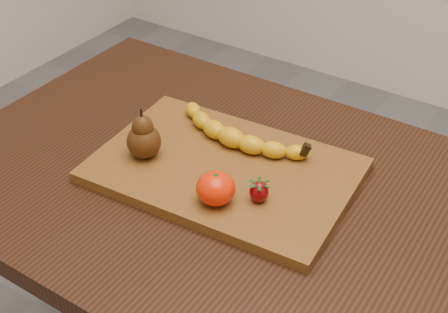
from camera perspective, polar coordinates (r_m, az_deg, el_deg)
The scene contains 6 objects.
table at distance 1.17m, azimuth -0.61°, elevation -5.62°, with size 1.00×0.70×0.76m.
cutting_board at distance 1.10m, azimuth -0.00°, elevation -1.25°, with size 0.45×0.30×0.02m, color brown.
banana at distance 1.14m, azimuth 0.65°, elevation 1.76°, with size 0.24×0.06×0.04m, color #ECB20B, non-canonical shape.
pear at distance 1.11m, azimuth -7.40°, elevation 2.13°, with size 0.06×0.06×0.10m, color #46250B, non-canonical shape.
mandarin at distance 1.01m, azimuth -0.76°, elevation -2.91°, with size 0.06×0.06×0.05m, color #FB2602.
strawberry at distance 1.01m, azimuth 3.23°, elevation -3.17°, with size 0.03×0.03×0.04m, color #800308, non-canonical shape.
Camera 1 is at (0.49, -0.72, 1.44)m, focal length 50.00 mm.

